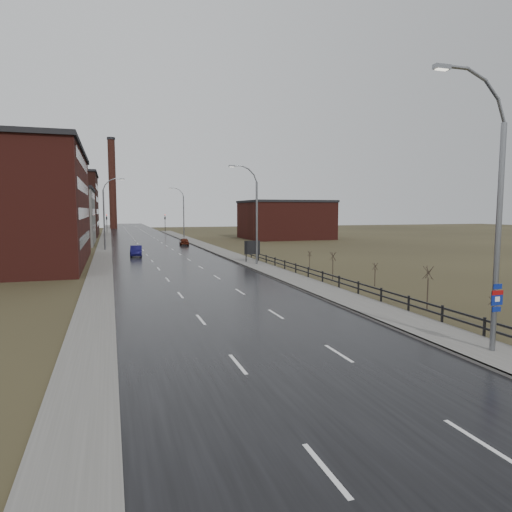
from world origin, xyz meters
TOP-DOWN VIEW (x-y plane):
  - ground at (0.00, 0.00)m, footprint 320.00×320.00m
  - road at (0.00, 60.00)m, footprint 14.00×300.00m
  - sidewalk_right at (8.60, 35.00)m, footprint 3.20×180.00m
  - curb_right at (7.08, 35.00)m, footprint 0.16×180.00m
  - sidewalk_left at (-8.20, 60.00)m, footprint 2.40×260.00m
  - warehouse_mid at (-17.99, 78.00)m, footprint 16.32×20.40m
  - warehouse_far at (-22.99, 108.00)m, footprint 26.52×24.48m
  - building_right at (30.30, 82.00)m, footprint 18.36×16.32m
  - smokestack at (-6.00, 150.00)m, footprint 2.70×2.70m
  - streetlight_main at (8.47, 2.00)m, footprint 3.91×0.29m
  - streetlight_right_mid at (8.50, 36.00)m, footprint 3.36×0.28m
  - streetlight_left at (-7.70, 62.00)m, footprint 3.36×0.28m
  - streetlight_right_far at (8.50, 90.00)m, footprint 3.36×0.28m
  - guardrail at (10.30, 18.31)m, footprint 0.10×53.05m
  - shrub_b at (12.73, 5.96)m, footprint 0.40×0.42m
  - shrub_c at (11.79, 10.15)m, footprint 0.67×0.71m
  - shrub_d at (13.86, 19.40)m, footprint 0.47×0.50m
  - shrub_e at (11.89, 23.19)m, footprint 0.61×0.65m
  - shrub_f at (13.69, 32.17)m, footprint 0.45×0.47m
  - billboard at (9.10, 38.75)m, footprint 1.96×0.17m
  - traffic_light_left at (-8.00, 120.00)m, footprint 0.58×2.73m
  - traffic_light_right at (8.00, 120.00)m, footprint 0.58×2.73m
  - car_near at (-3.82, 50.91)m, footprint 1.86×4.48m
  - car_far at (5.50, 68.43)m, footprint 1.91×4.04m

SIDE VIEW (x-z plane):
  - ground at x=0.00m, z-range 0.00..0.00m
  - road at x=0.00m, z-range 0.00..0.06m
  - sidewalk_left at x=-8.20m, z-range 0.00..0.12m
  - sidewalk_right at x=8.60m, z-range 0.00..0.18m
  - curb_right at x=7.08m, z-range 0.00..0.18m
  - car_far at x=5.50m, z-range 0.00..1.33m
  - guardrail at x=10.30m, z-range 0.16..1.26m
  - car_near at x=-3.82m, z-range 0.00..1.44m
  - shrub_b at x=12.73m, z-range 0.05..1.70m
  - shrub_f at x=13.69m, z-range 0.06..1.93m
  - shrub_d at x=13.86m, z-range 0.06..2.03m
  - shrub_e at x=11.89m, z-range 0.08..2.68m
  - shrub_c at x=11.79m, z-range 0.09..2.96m
  - billboard at x=9.10m, z-range 0.44..3.13m
  - building_right at x=30.30m, z-range 0.01..8.51m
  - traffic_light_left at x=-8.00m, z-range 1.95..7.25m
  - traffic_light_right at x=8.00m, z-range 1.95..7.25m
  - warehouse_mid at x=-17.99m, z-range 0.01..10.51m
  - streetlight_right_mid at x=8.50m, z-range 0.16..11.51m
  - streetlight_left at x=-7.70m, z-range 0.16..11.51m
  - streetlight_right_far at x=8.50m, z-range 0.16..11.51m
  - streetlight_main at x=8.47m, z-range 0.01..12.11m
  - warehouse_far at x=-22.99m, z-range 0.01..15.51m
  - smokestack at x=-6.00m, z-range 0.15..30.85m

